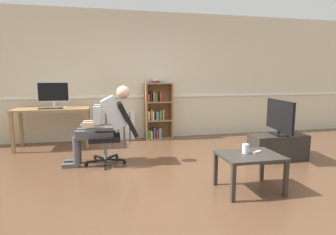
{
  "coord_description": "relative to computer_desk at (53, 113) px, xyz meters",
  "views": [
    {
      "loc": [
        -0.81,
        -3.4,
        1.35
      ],
      "look_at": [
        0.15,
        0.85,
        0.7
      ],
      "focal_mm": 29.71,
      "sensor_mm": 36.0,
      "label": 1
    }
  ],
  "objects": [
    {
      "name": "coffee_table",
      "position": [
        2.61,
        -2.69,
        -0.27
      ],
      "size": [
        0.7,
        0.55,
        0.44
      ],
      "color": "#332D28",
      "rests_on": "ground_plane"
    },
    {
      "name": "spare_remote",
      "position": [
        2.72,
        -2.65,
        -0.2
      ],
      "size": [
        0.15,
        0.1,
        0.02
      ],
      "primitive_type": "cube",
      "rotation": [
        0.0,
        0.0,
        2.07
      ],
      "color": "white",
      "rests_on": "coffee_table"
    },
    {
      "name": "computer_mouse",
      "position": [
        0.25,
        -0.12,
        0.12
      ],
      "size": [
        0.06,
        0.1,
        0.03
      ],
      "primitive_type": "cube",
      "color": "white",
      "rests_on": "computer_desk"
    },
    {
      "name": "imac_monitor",
      "position": [
        0.02,
        0.08,
        0.39
      ],
      "size": [
        0.59,
        0.14,
        0.49
      ],
      "color": "silver",
      "rests_on": "computer_desk"
    },
    {
      "name": "keyboard",
      "position": [
        0.01,
        -0.14,
        0.11
      ],
      "size": [
        0.43,
        0.12,
        0.02
      ],
      "primitive_type": "cube",
      "color": "black",
      "rests_on": "computer_desk"
    },
    {
      "name": "computer_desk",
      "position": [
        0.0,
        0.0,
        0.0
      ],
      "size": [
        1.35,
        0.64,
        0.76
      ],
      "color": "#9E7547",
      "rests_on": "ground_plane"
    },
    {
      "name": "office_chair",
      "position": [
        1.12,
        -1.26,
        -0.13
      ],
      "size": [
        0.82,
        0.61,
        0.96
      ],
      "rotation": [
        0.0,
        0.0,
        -1.6
      ],
      "color": "black",
      "rests_on": "ground_plane"
    },
    {
      "name": "bookshelf",
      "position": [
        2.07,
        0.29,
        -0.06
      ],
      "size": [
        0.58,
        0.29,
        1.29
      ],
      "color": "olive",
      "rests_on": "ground_plane"
    },
    {
      "name": "tv_stand",
      "position": [
        3.7,
        -1.65,
        -0.45
      ],
      "size": [
        0.91,
        0.39,
        0.41
      ],
      "color": "#2D2823",
      "rests_on": "ground_plane"
    },
    {
      "name": "drinking_glass",
      "position": [
        2.58,
        -2.65,
        -0.15
      ],
      "size": [
        0.08,
        0.08,
        0.11
      ],
      "primitive_type": "cylinder",
      "color": "silver",
      "rests_on": "coffee_table"
    },
    {
      "name": "back_wall",
      "position": [
        1.8,
        0.5,
        0.69
      ],
      "size": [
        12.0,
        0.13,
        2.7
      ],
      "color": "beige",
      "rests_on": "ground_plane"
    },
    {
      "name": "tv_screen",
      "position": [
        3.7,
        -1.65,
        0.05
      ],
      "size": [
        0.25,
        0.87,
        0.56
      ],
      "rotation": [
        0.0,
        0.0,
        1.42
      ],
      "color": "black",
      "rests_on": "tv_stand"
    },
    {
      "name": "person_seated",
      "position": [
        0.94,
        -1.25,
        -0.0
      ],
      "size": [
        1.02,
        0.4,
        1.21
      ],
      "rotation": [
        0.0,
        0.0,
        -1.6
      ],
      "color": "#4C4C51",
      "rests_on": "ground_plane"
    },
    {
      "name": "radiator",
      "position": [
        1.23,
        0.39,
        -0.35
      ],
      "size": [
        0.72,
        0.08,
        0.6
      ],
      "color": "white",
      "rests_on": "ground_plane"
    },
    {
      "name": "ground_plane",
      "position": [
        1.8,
        -2.15,
        -0.65
      ],
      "size": [
        18.0,
        18.0,
        0.0
      ],
      "primitive_type": "plane",
      "color": "brown"
    }
  ]
}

